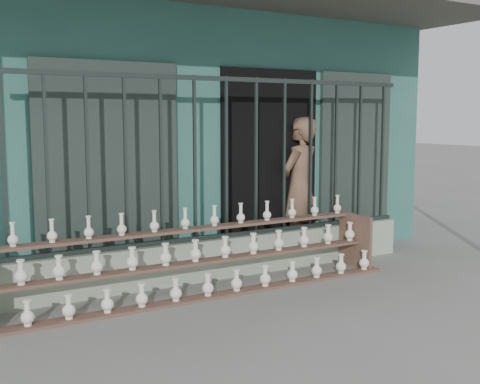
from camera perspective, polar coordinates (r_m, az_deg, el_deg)
ground at (r=5.88m, az=5.07°, el=-10.76°), size 60.00×60.00×0.00m
workshop_building at (r=9.36m, az=-10.16°, el=5.86°), size 7.40×6.60×3.21m
parapet_wall at (r=6.88m, az=-1.28°, el=-6.16°), size 5.00×0.20×0.45m
security_fence at (r=6.71m, az=-1.31°, el=3.23°), size 5.00×0.04×1.80m
shelf_rack at (r=6.22m, az=-4.14°, el=-6.29°), size 4.50×0.68×0.85m
elderly_woman at (r=7.78m, az=5.68°, el=0.42°), size 0.78×0.65×1.81m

